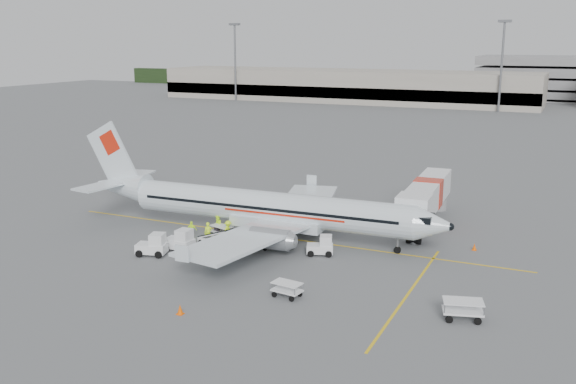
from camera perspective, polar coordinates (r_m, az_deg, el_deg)
name	(u,v)px	position (r m, az deg, el deg)	size (l,w,h in m)	color
ground	(279,237)	(58.26, -0.82, -4.05)	(360.00, 360.00, 0.00)	#56595B
stripe_lead	(279,237)	(58.26, -0.82, -4.05)	(44.00, 0.20, 0.01)	yellow
stripe_cross	(409,293)	(46.72, 10.71, -8.77)	(0.20, 20.00, 0.01)	yellow
terminal_west	(345,86)	(191.64, 5.08, 9.41)	(110.00, 22.00, 9.00)	gray
treeline	(504,85)	(226.95, 18.69, 8.99)	(300.00, 3.00, 6.00)	black
mast_west	(235,63)	(192.74, -4.71, 11.37)	(3.20, 1.20, 22.00)	slate
mast_center	(501,67)	(169.41, 18.45, 10.49)	(3.20, 1.20, 22.00)	slate
aircraft	(270,186)	(57.00, -1.65, 0.52)	(34.64, 27.15, 9.55)	white
jet_bridge	(427,203)	(62.85, 12.28, -0.94)	(3.22, 17.15, 4.50)	white
belt_loader	(216,234)	(55.06, -6.38, -3.75)	(4.85, 1.82, 2.63)	white
tug_fore	(320,245)	(53.44, 2.86, -4.75)	(2.17, 1.24, 1.67)	white
tug_mid	(151,244)	(54.45, -12.05, -4.57)	(2.44, 1.40, 1.89)	white
tug_aft	(179,240)	(55.27, -9.68, -4.19)	(2.46, 1.41, 1.90)	white
cart_loaded_a	(260,241)	(55.31, -2.51, -4.41)	(2.17, 1.28, 1.13)	white
cart_loaded_b	(222,231)	(58.58, -5.92, -3.48)	(2.04, 1.20, 1.06)	white
cart_empty_a	(287,290)	(45.01, -0.09, -8.68)	(2.05, 1.21, 1.07)	white
cart_empty_b	(463,310)	(43.00, 15.27, -10.09)	(2.52, 1.49, 1.31)	white
cone_nose	(474,247)	(56.96, 16.24, -4.69)	(0.37, 0.37, 0.61)	#FF5901
cone_port	(298,204)	(68.69, 0.87, -1.07)	(0.40, 0.40, 0.65)	#FF5901
cone_stbd	(180,309)	(42.99, -9.57, -10.24)	(0.43, 0.43, 0.70)	#FF5901
crew_a	(208,233)	(56.75, -7.11, -3.63)	(0.69, 0.45, 1.90)	#CDFA1C
crew_b	(218,225)	(59.23, -6.27, -2.91)	(0.89, 0.69, 1.84)	#CDFA1C
crew_c	(228,230)	(57.45, -5.34, -3.42)	(1.16, 0.67, 1.80)	#CDFA1C
crew_d	(192,230)	(58.36, -8.55, -3.35)	(0.94, 0.39, 1.60)	#CDFA1C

